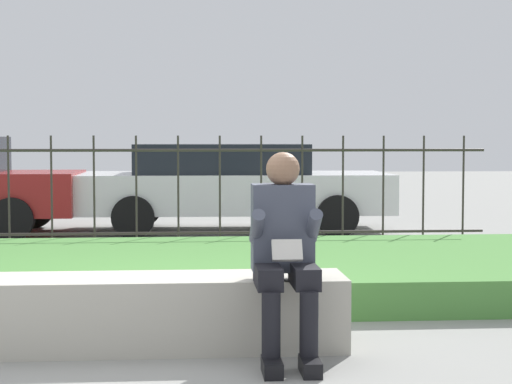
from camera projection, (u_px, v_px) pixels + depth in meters
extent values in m
plane|color=gray|center=(132.00, 349.00, 5.49)|extent=(60.00, 60.00, 0.00)
cube|color=#B7B2A3|center=(161.00, 313.00, 5.49)|extent=(2.37, 0.55, 0.47)
cube|color=gray|center=(161.00, 342.00, 5.50)|extent=(2.27, 0.50, 0.08)
cube|color=black|center=(272.00, 367.00, 4.88)|extent=(0.11, 0.26, 0.09)
cylinder|color=black|center=(271.00, 325.00, 4.92)|extent=(0.11, 0.11, 0.38)
cube|color=black|center=(268.00, 276.00, 5.12)|extent=(0.15, 0.42, 0.13)
cube|color=black|center=(310.00, 366.00, 4.89)|extent=(0.11, 0.26, 0.09)
cylinder|color=black|center=(309.00, 324.00, 4.94)|extent=(0.11, 0.11, 0.38)
cube|color=black|center=(304.00, 276.00, 5.13)|extent=(0.15, 0.42, 0.13)
cube|color=#424756|center=(282.00, 227.00, 5.32)|extent=(0.38, 0.24, 0.54)
sphere|color=#8C664C|center=(283.00, 169.00, 5.27)|extent=(0.21, 0.21, 0.21)
cylinder|color=#424756|center=(257.00, 227.00, 5.14)|extent=(0.08, 0.29, 0.24)
cylinder|color=#424756|center=(313.00, 227.00, 5.17)|extent=(0.08, 0.29, 0.24)
cube|color=beige|center=(287.00, 250.00, 5.06)|extent=(0.18, 0.09, 0.13)
cube|color=#4C893D|center=(149.00, 272.00, 7.72)|extent=(9.58, 3.11, 0.29)
cylinder|color=#332D28|center=(158.00, 233.00, 9.73)|extent=(7.58, 0.03, 0.03)
cylinder|color=#332D28|center=(157.00, 150.00, 9.67)|extent=(7.58, 0.03, 0.03)
cylinder|color=#332D28|center=(9.00, 198.00, 9.58)|extent=(0.02, 0.02, 1.39)
cylinder|color=#332D28|center=(52.00, 197.00, 9.61)|extent=(0.02, 0.02, 1.39)
cylinder|color=#332D28|center=(94.00, 197.00, 9.65)|extent=(0.02, 0.02, 1.39)
cylinder|color=#332D28|center=(136.00, 197.00, 9.69)|extent=(0.02, 0.02, 1.39)
cylinder|color=#332D28|center=(178.00, 197.00, 9.72)|extent=(0.02, 0.02, 1.39)
cylinder|color=#332D28|center=(220.00, 196.00, 9.76)|extent=(0.02, 0.02, 1.39)
cylinder|color=#332D28|center=(261.00, 196.00, 9.79)|extent=(0.02, 0.02, 1.39)
cylinder|color=#332D28|center=(302.00, 196.00, 9.83)|extent=(0.02, 0.02, 1.39)
cylinder|color=#332D28|center=(343.00, 196.00, 9.86)|extent=(0.02, 0.02, 1.39)
cylinder|color=#332D28|center=(383.00, 196.00, 9.90)|extent=(0.02, 0.02, 1.39)
cylinder|color=#332D28|center=(423.00, 195.00, 9.94)|extent=(0.02, 0.02, 1.39)
cylinder|color=#332D28|center=(463.00, 195.00, 9.97)|extent=(0.02, 0.02, 1.39)
cube|color=silver|center=(234.00, 192.00, 12.56)|extent=(4.54, 1.94, 0.56)
cube|color=black|center=(222.00, 159.00, 12.52)|extent=(2.51, 1.67, 0.43)
cylinder|color=black|center=(337.00, 216.00, 11.75)|extent=(0.59, 0.21, 0.58)
cylinder|color=black|center=(320.00, 206.00, 13.55)|extent=(0.59, 0.21, 0.58)
cylinder|color=black|center=(133.00, 217.00, 11.60)|extent=(0.59, 0.21, 0.58)
cylinder|color=black|center=(143.00, 207.00, 13.39)|extent=(0.59, 0.21, 0.58)
cylinder|color=black|center=(12.00, 219.00, 11.34)|extent=(0.58, 0.20, 0.58)
cylinder|color=black|center=(34.00, 209.00, 13.01)|extent=(0.58, 0.20, 0.58)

